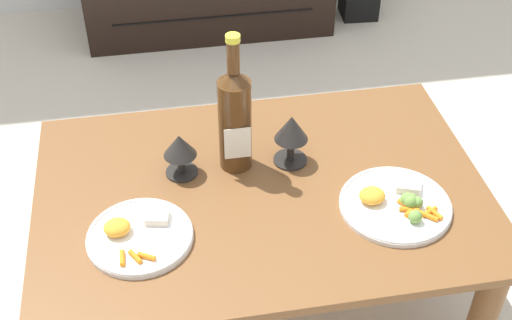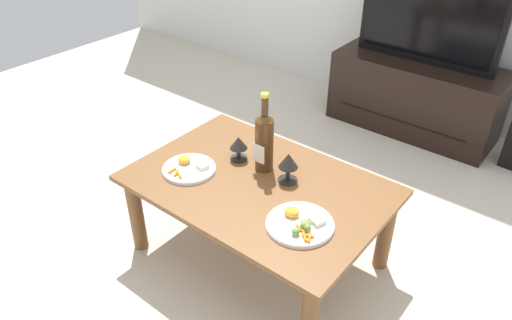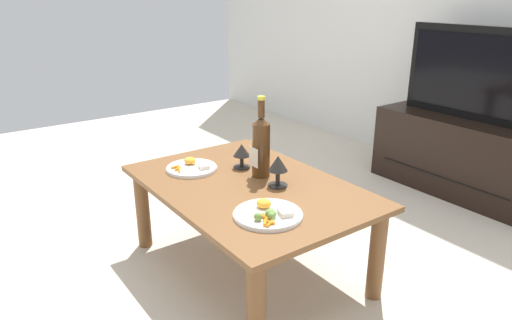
% 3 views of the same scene
% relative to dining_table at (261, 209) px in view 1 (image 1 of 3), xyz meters
% --- Properties ---
extents(ground_plane, '(6.40, 6.40, 0.00)m').
position_rel_dining_table_xyz_m(ground_plane, '(0.00, 0.00, -0.37)').
color(ground_plane, beige).
extents(dining_table, '(1.13, 0.77, 0.44)m').
position_rel_dining_table_xyz_m(dining_table, '(0.00, 0.00, 0.00)').
color(dining_table, brown).
rests_on(dining_table, ground_plane).
extents(wine_bottle, '(0.08, 0.09, 0.38)m').
position_rel_dining_table_xyz_m(wine_bottle, '(-0.05, 0.11, 0.23)').
color(wine_bottle, '#4C2D14').
rests_on(wine_bottle, dining_table).
extents(goblet_left, '(0.08, 0.08, 0.12)m').
position_rel_dining_table_xyz_m(goblet_left, '(-0.19, 0.09, 0.15)').
color(goblet_left, black).
rests_on(goblet_left, dining_table).
extents(goblet_right, '(0.09, 0.09, 0.14)m').
position_rel_dining_table_xyz_m(goblet_right, '(0.09, 0.09, 0.17)').
color(goblet_right, black).
rests_on(goblet_right, dining_table).
extents(dinner_plate_left, '(0.25, 0.25, 0.05)m').
position_rel_dining_table_xyz_m(dinner_plate_left, '(-0.31, -0.12, 0.08)').
color(dinner_plate_left, white).
rests_on(dinner_plate_left, dining_table).
extents(dinner_plate_right, '(0.27, 0.27, 0.05)m').
position_rel_dining_table_xyz_m(dinner_plate_right, '(0.31, -0.12, 0.09)').
color(dinner_plate_right, white).
rests_on(dinner_plate_right, dining_table).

